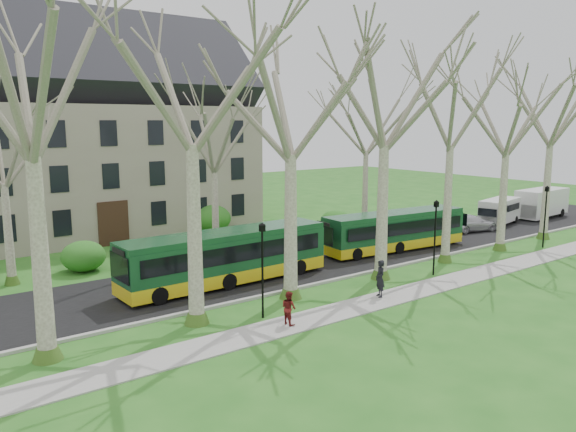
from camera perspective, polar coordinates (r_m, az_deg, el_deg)
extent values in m
plane|color=#235F1B|center=(30.24, 5.84, -7.40)|extent=(120.00, 120.00, 0.00)
cube|color=gray|center=(28.54, 9.28, -8.46)|extent=(70.00, 2.00, 0.06)
cube|color=black|center=(34.31, -0.41, -5.24)|extent=(80.00, 8.00, 0.06)
cube|color=#A5A39E|center=(31.29, 3.97, -6.66)|extent=(80.00, 0.25, 0.14)
cube|color=gray|center=(47.37, -19.99, 4.39)|extent=(26.00, 12.00, 10.00)
cylinder|color=black|center=(25.33, -2.61, -6.02)|extent=(0.10, 0.10, 4.00)
cube|color=black|center=(24.84, -2.64, -1.24)|extent=(0.22, 0.22, 0.30)
cylinder|color=black|center=(33.39, 14.68, -2.50)|extent=(0.10, 0.10, 4.00)
cube|color=black|center=(33.02, 14.84, 1.15)|extent=(0.22, 0.22, 0.30)
cylinder|color=black|center=(43.31, 24.63, -0.34)|extent=(0.10, 0.10, 4.00)
cube|color=black|center=(43.02, 24.83, 2.48)|extent=(0.22, 0.22, 0.30)
ellipsoid|color=#265919|center=(35.44, -20.09, -3.74)|extent=(2.60, 2.60, 2.00)
ellipsoid|color=#265919|center=(41.52, -1.31, -1.26)|extent=(2.60, 2.60, 2.00)
ellipsoid|color=#265919|center=(45.22, 4.88, -0.40)|extent=(2.60, 2.60, 2.00)
ellipsoid|color=#265919|center=(45.47, -7.77, -0.40)|extent=(2.60, 2.60, 2.00)
imported|color=silver|center=(47.60, 18.10, -0.68)|extent=(4.89, 2.80, 1.33)
imported|color=black|center=(28.77, 9.34, -6.29)|extent=(0.69, 0.81, 1.89)
imported|color=maroon|center=(24.72, 0.08, -9.31)|extent=(0.60, 0.75, 1.48)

